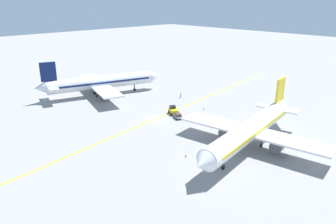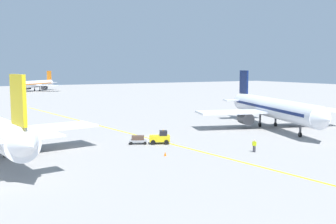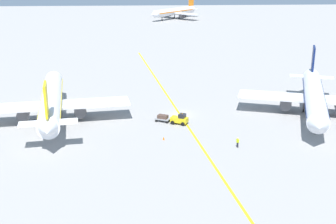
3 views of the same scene
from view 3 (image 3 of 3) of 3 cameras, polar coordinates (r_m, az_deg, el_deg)
ground_plane at (r=88.59m, az=1.49°, el=-0.35°), size 400.00×400.00×0.00m
apron_yellow_centreline at (r=88.59m, az=1.50°, el=-0.35°), size 17.15×118.88×0.01m
airplane_at_gate at (r=87.02m, az=-14.02°, el=1.29°), size 28.46×35.49×10.60m
airplane_adjacent_stand at (r=91.43m, az=17.37°, el=1.83°), size 28.30×34.80×10.60m
airplane_distant_taxiing at (r=224.16m, az=0.84°, el=12.14°), size 24.24×24.93×9.54m
baggage_tug_white at (r=83.59m, az=1.44°, el=-0.88°), size 3.35×2.71×2.11m
baggage_cart_trailing at (r=84.80m, az=-0.64°, el=-0.69°), size 2.95×2.38×1.24m
ground_crew_worker at (r=74.32m, az=8.49°, el=-3.65°), size 0.38×0.50×1.68m
traffic_cone_near_nose at (r=97.65m, az=-9.42°, el=1.39°), size 0.32×0.32×0.55m
traffic_cone_mid_apron at (r=76.69m, az=-0.54°, el=-3.22°), size 0.32×0.32×0.55m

